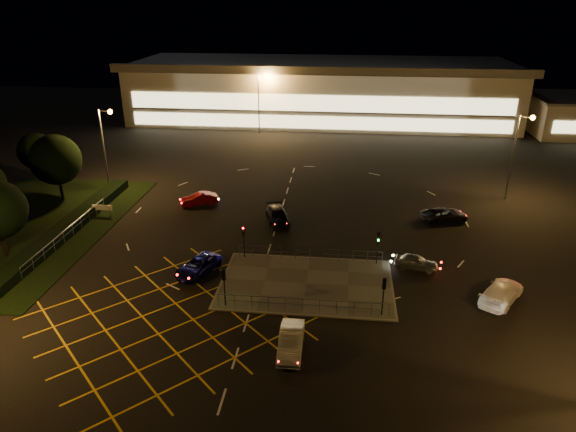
# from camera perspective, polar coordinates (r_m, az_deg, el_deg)

# --- Properties ---
(ground) EXTENTS (180.00, 180.00, 0.00)m
(ground) POSITION_cam_1_polar(r_m,az_deg,el_deg) (45.23, -0.31, -6.14)
(ground) COLOR black
(ground) RESTS_ON ground
(pedestrian_island) EXTENTS (14.00, 9.00, 0.12)m
(pedestrian_island) POSITION_cam_1_polar(r_m,az_deg,el_deg) (43.33, 2.04, -7.51)
(pedestrian_island) COLOR #4C4944
(pedestrian_island) RESTS_ON ground
(grass_verge) EXTENTS (18.00, 30.00, 0.08)m
(grass_verge) POSITION_cam_1_polar(r_m,az_deg,el_deg) (59.87, -27.28, -1.19)
(grass_verge) COLOR black
(grass_verge) RESTS_ON ground
(hedge) EXTENTS (2.00, 26.00, 1.00)m
(hedge) POSITION_cam_1_polar(r_m,az_deg,el_deg) (57.13, -23.16, -1.03)
(hedge) COLOR black
(hedge) RESTS_ON ground
(supermarket) EXTENTS (72.00, 26.50, 10.50)m
(supermarket) POSITION_cam_1_polar(r_m,az_deg,el_deg) (102.57, 3.69, 13.82)
(supermarket) COLOR beige
(supermarket) RESTS_ON ground
(streetlight_nw) EXTENTS (1.78, 0.56, 10.03)m
(streetlight_nw) POSITION_cam_1_polar(r_m,az_deg,el_deg) (65.53, -19.58, 8.15)
(streetlight_nw) COLOR slate
(streetlight_nw) RESTS_ON ground
(streetlight_ne) EXTENTS (1.78, 0.56, 10.03)m
(streetlight_ne) POSITION_cam_1_polar(r_m,az_deg,el_deg) (64.33, 24.24, 7.17)
(streetlight_ne) COLOR slate
(streetlight_ne) RESTS_ON ground
(streetlight_far_left) EXTENTS (1.78, 0.56, 10.03)m
(streetlight_far_left) POSITION_cam_1_polar(r_m,az_deg,el_deg) (89.61, -3.02, 13.25)
(streetlight_far_left) COLOR slate
(streetlight_far_left) RESTS_ON ground
(streetlight_far_right) EXTENTS (1.78, 0.56, 10.03)m
(streetlight_far_right) POSITION_cam_1_polar(r_m,az_deg,el_deg) (94.13, 22.61, 12.03)
(streetlight_far_right) COLOR slate
(streetlight_far_right) RESTS_ON ground
(signal_sw) EXTENTS (0.28, 0.30, 3.15)m
(signal_sw) POSITION_cam_1_polar(r_m,az_deg,el_deg) (39.56, -7.12, -7.06)
(signal_sw) COLOR black
(signal_sw) RESTS_ON pedestrian_island
(signal_se) EXTENTS (0.28, 0.30, 3.15)m
(signal_se) POSITION_cam_1_polar(r_m,az_deg,el_deg) (38.81, 10.60, -7.97)
(signal_se) COLOR black
(signal_se) RESTS_ON pedestrian_island
(signal_nw) EXTENTS (0.28, 0.30, 3.15)m
(signal_nw) POSITION_cam_1_polar(r_m,az_deg,el_deg) (46.45, -4.95, -2.11)
(signal_nw) COLOR black
(signal_nw) RESTS_ON pedestrian_island
(signal_ne) EXTENTS (0.28, 0.30, 3.15)m
(signal_ne) POSITION_cam_1_polar(r_m,az_deg,el_deg) (45.81, 9.98, -2.78)
(signal_ne) COLOR black
(signal_ne) RESTS_ON pedestrian_island
(tree_c) EXTENTS (5.76, 5.76, 7.84)m
(tree_c) POSITION_cam_1_polar(r_m,az_deg,el_deg) (64.61, -24.42, 5.71)
(tree_c) COLOR black
(tree_c) RESTS_ON ground
(tree_d) EXTENTS (4.68, 4.68, 6.37)m
(tree_d) POSITION_cam_1_polar(r_m,az_deg,el_deg) (72.85, -26.14, 6.46)
(tree_d) COLOR black
(tree_d) RESTS_ON ground
(car_queue_white) EXTENTS (1.64, 4.53, 1.49)m
(car_queue_white) POSITION_cam_1_polar(r_m,az_deg,el_deg) (35.72, 0.33, -13.74)
(car_queue_white) COLOR #B8B8B8
(car_queue_white) RESTS_ON ground
(car_left_blue) EXTENTS (3.78, 5.26, 1.33)m
(car_left_blue) POSITION_cam_1_polar(r_m,az_deg,el_deg) (45.34, -9.97, -5.50)
(car_left_blue) COLOR #100E55
(car_left_blue) RESTS_ON ground
(car_far_dkgrey) EXTENTS (3.42, 5.51, 1.49)m
(car_far_dkgrey) POSITION_cam_1_polar(r_m,az_deg,el_deg) (54.32, -1.17, 0.01)
(car_far_dkgrey) COLOR black
(car_far_dkgrey) RESTS_ON ground
(car_right_silver) EXTENTS (4.04, 2.35, 1.29)m
(car_right_silver) POSITION_cam_1_polar(r_m,az_deg,el_deg) (46.71, 14.04, -4.99)
(car_right_silver) COLOR #AAADB2
(car_right_silver) RESTS_ON ground
(car_circ_red) EXTENTS (4.46, 3.11, 1.39)m
(car_circ_red) POSITION_cam_1_polar(r_m,az_deg,el_deg) (59.85, -9.84, 1.88)
(car_circ_red) COLOR maroon
(car_circ_red) RESTS_ON ground
(car_east_grey) EXTENTS (5.50, 3.66, 1.40)m
(car_east_grey) POSITION_cam_1_polar(r_m,az_deg,el_deg) (57.16, 17.01, 0.12)
(car_east_grey) COLOR black
(car_east_grey) RESTS_ON ground
(car_approach_white) EXTENTS (4.81, 5.68, 1.56)m
(car_approach_white) POSITION_cam_1_polar(r_m,az_deg,el_deg) (44.10, 22.62, -7.83)
(car_approach_white) COLOR white
(car_approach_white) RESTS_ON ground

